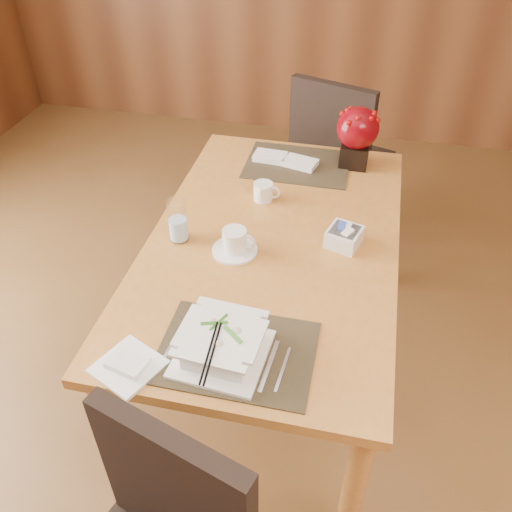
% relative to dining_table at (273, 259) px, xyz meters
% --- Properties ---
extents(ground, '(6.00, 6.00, 0.00)m').
position_rel_dining_table_xyz_m(ground, '(0.00, -0.60, -0.65)').
color(ground, brown).
rests_on(ground, ground).
extents(dining_table, '(0.90, 1.50, 0.75)m').
position_rel_dining_table_xyz_m(dining_table, '(0.00, 0.00, 0.00)').
color(dining_table, '#C78037').
rests_on(dining_table, ground).
extents(placemat_near, '(0.45, 0.33, 0.01)m').
position_rel_dining_table_xyz_m(placemat_near, '(0.00, -0.55, 0.10)').
color(placemat_near, black).
rests_on(placemat_near, dining_table).
extents(placemat_far, '(0.45, 0.33, 0.01)m').
position_rel_dining_table_xyz_m(placemat_far, '(0.00, 0.55, 0.10)').
color(placemat_far, black).
rests_on(placemat_far, dining_table).
extents(soup_setting, '(0.27, 0.27, 0.10)m').
position_rel_dining_table_xyz_m(soup_setting, '(-0.04, -0.57, 0.15)').
color(soup_setting, white).
rests_on(soup_setting, dining_table).
extents(coffee_cup, '(0.16, 0.16, 0.09)m').
position_rel_dining_table_xyz_m(coffee_cup, '(-0.12, -0.10, 0.14)').
color(coffee_cup, white).
rests_on(coffee_cup, dining_table).
extents(water_glass, '(0.09, 0.09, 0.17)m').
position_rel_dining_table_xyz_m(water_glass, '(-0.34, -0.07, 0.18)').
color(water_glass, white).
rests_on(water_glass, dining_table).
extents(creamer_jug, '(0.11, 0.11, 0.07)m').
position_rel_dining_table_xyz_m(creamer_jug, '(-0.09, 0.25, 0.13)').
color(creamer_jug, white).
rests_on(creamer_jug, dining_table).
extents(sugar_caddy, '(0.14, 0.14, 0.07)m').
position_rel_dining_table_xyz_m(sugar_caddy, '(0.25, 0.02, 0.13)').
color(sugar_caddy, white).
rests_on(sugar_caddy, dining_table).
extents(berry_decor, '(0.18, 0.18, 0.27)m').
position_rel_dining_table_xyz_m(berry_decor, '(0.24, 0.61, 0.25)').
color(berry_decor, black).
rests_on(berry_decor, dining_table).
extents(napkins_far, '(0.30, 0.15, 0.03)m').
position_rel_dining_table_xyz_m(napkins_far, '(-0.05, 0.55, 0.12)').
color(napkins_far, white).
rests_on(napkins_far, dining_table).
extents(bread_plate, '(0.22, 0.22, 0.01)m').
position_rel_dining_table_xyz_m(bread_plate, '(-0.28, -0.67, 0.10)').
color(bread_plate, white).
rests_on(bread_plate, dining_table).
extents(far_chair, '(0.57, 0.58, 0.98)m').
position_rel_dining_table_xyz_m(far_chair, '(0.14, 1.05, -0.10)').
color(far_chair, black).
rests_on(far_chair, ground).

